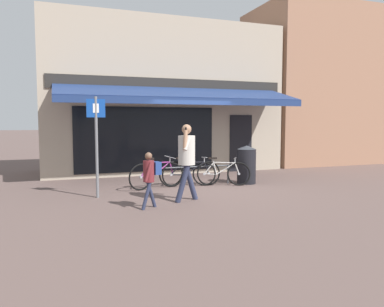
# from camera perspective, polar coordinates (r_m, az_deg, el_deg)

# --- Properties ---
(ground_plane) EXTENTS (160.00, 160.00, 0.00)m
(ground_plane) POSITION_cam_1_polar(r_m,az_deg,el_deg) (10.92, 1.34, -4.91)
(ground_plane) COLOR brown
(shop_front) EXTENTS (8.75, 4.86, 5.49)m
(shop_front) POSITION_cam_1_polar(r_m,az_deg,el_deg) (14.56, -4.59, 8.35)
(shop_front) COLOR tan
(shop_front) RESTS_ON ground_plane
(neighbour_building) EXTENTS (5.79, 4.00, 6.84)m
(neighbour_building) POSITION_cam_1_polar(r_m,az_deg,el_deg) (18.48, 18.23, 9.50)
(neighbour_building) COLOR #9E7056
(neighbour_building) RESTS_ON ground_plane
(bike_rack_rail) EXTENTS (2.50, 0.04, 0.57)m
(bike_rack_rail) POSITION_cam_1_polar(r_m,az_deg,el_deg) (10.81, -0.28, -2.57)
(bike_rack_rail) COLOR #47494F
(bike_rack_rail) RESTS_ON ground_plane
(bicycle_purple) EXTENTS (1.73, 0.68, 0.89)m
(bicycle_purple) POSITION_cam_1_polar(r_m,az_deg,el_deg) (10.45, -5.34, -3.18)
(bicycle_purple) COLOR black
(bicycle_purple) RESTS_ON ground_plane
(bicycle_black) EXTENTS (1.81, 0.52, 0.85)m
(bicycle_black) POSITION_cam_1_polar(r_m,az_deg,el_deg) (10.78, -0.32, -2.99)
(bicycle_black) COLOR black
(bicycle_black) RESTS_ON ground_plane
(bicycle_silver) EXTENTS (1.65, 0.71, 0.85)m
(bicycle_silver) POSITION_cam_1_polar(r_m,az_deg,el_deg) (10.93, 4.50, -2.97)
(bicycle_silver) COLOR black
(bicycle_silver) RESTS_ON ground_plane
(pedestrian_adult) EXTENTS (0.64, 0.64, 1.81)m
(pedestrian_adult) POSITION_cam_1_polar(r_m,az_deg,el_deg) (8.69, -0.82, -0.10)
(pedestrian_adult) COLOR #282D47
(pedestrian_adult) RESTS_ON ground_plane
(pedestrian_child) EXTENTS (0.47, 0.43, 1.22)m
(pedestrian_child) POSITION_cam_1_polar(r_m,az_deg,el_deg) (8.03, -6.41, -2.98)
(pedestrian_child) COLOR #282D47
(pedestrian_child) RESTS_ON ground_plane
(litter_bin) EXTENTS (0.57, 0.57, 1.15)m
(litter_bin) POSITION_cam_1_polar(r_m,az_deg,el_deg) (11.34, 8.31, -1.66)
(litter_bin) COLOR black
(litter_bin) RESTS_ON ground_plane
(parking_sign) EXTENTS (0.44, 0.07, 2.46)m
(parking_sign) POSITION_cam_1_polar(r_m,az_deg,el_deg) (9.33, -14.36, 2.56)
(parking_sign) COLOR slate
(parking_sign) RESTS_ON ground_plane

